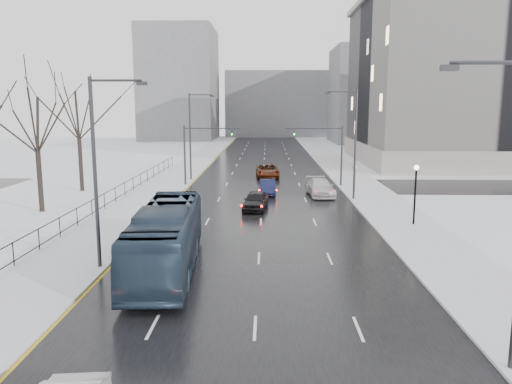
# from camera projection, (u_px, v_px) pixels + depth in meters

# --- Properties ---
(road) EXTENTS (16.00, 150.00, 0.04)m
(road) POSITION_uv_depth(u_px,v_px,m) (264.00, 172.00, 65.68)
(road) COLOR black
(road) RESTS_ON ground
(cross_road) EXTENTS (130.00, 10.00, 0.04)m
(cross_road) POSITION_uv_depth(u_px,v_px,m) (263.00, 186.00, 53.85)
(cross_road) COLOR black
(cross_road) RESTS_ON ground
(sidewalk_left) EXTENTS (5.00, 150.00, 0.16)m
(sidewalk_left) POSITION_uv_depth(u_px,v_px,m) (184.00, 171.00, 65.90)
(sidewalk_left) COLOR silver
(sidewalk_left) RESTS_ON ground
(sidewalk_right) EXTENTS (5.00, 150.00, 0.16)m
(sidewalk_right) POSITION_uv_depth(u_px,v_px,m) (344.00, 171.00, 65.43)
(sidewalk_right) COLOR silver
(sidewalk_right) RESTS_ON ground
(park_strip) EXTENTS (14.00, 150.00, 0.12)m
(park_strip) POSITION_uv_depth(u_px,v_px,m) (113.00, 171.00, 66.11)
(park_strip) COLOR white
(park_strip) RESTS_ON ground
(tree_park_d) EXTENTS (8.75, 8.75, 12.50)m
(tree_park_d) POSITION_uv_depth(u_px,v_px,m) (42.00, 213.00, 40.46)
(tree_park_d) COLOR black
(tree_park_d) RESTS_ON ground
(tree_park_e) EXTENTS (9.45, 9.45, 13.50)m
(tree_park_e) POSITION_uv_depth(u_px,v_px,m) (82.00, 192.00, 50.32)
(tree_park_e) COLOR black
(tree_park_e) RESTS_ON ground
(iron_fence) EXTENTS (0.06, 70.00, 1.30)m
(iron_fence) POSITION_uv_depth(u_px,v_px,m) (82.00, 212.00, 36.25)
(iron_fence) COLOR black
(iron_fence) RESTS_ON sidewalk_left
(streetlight_r_mid) EXTENTS (2.95, 0.25, 10.00)m
(streetlight_r_mid) POSITION_uv_depth(u_px,v_px,m) (353.00, 139.00, 44.84)
(streetlight_r_mid) COLOR #2D2D33
(streetlight_r_mid) RESTS_ON ground
(streetlight_l_near) EXTENTS (2.95, 0.25, 10.00)m
(streetlight_l_near) POSITION_uv_depth(u_px,v_px,m) (99.00, 164.00, 25.50)
(streetlight_l_near) COLOR #2D2D33
(streetlight_l_near) RESTS_ON ground
(streetlight_l_far) EXTENTS (2.95, 0.25, 10.00)m
(streetlight_l_far) POSITION_uv_depth(u_px,v_px,m) (192.00, 132.00, 57.02)
(streetlight_l_far) COLOR #2D2D33
(streetlight_l_far) RESTS_ON ground
(lamppost_r_mid) EXTENTS (0.36, 0.36, 4.28)m
(lamppost_r_mid) POSITION_uv_depth(u_px,v_px,m) (416.00, 186.00, 35.38)
(lamppost_r_mid) COLOR black
(lamppost_r_mid) RESTS_ON sidewalk_right
(mast_signal_right) EXTENTS (6.10, 0.33, 6.50)m
(mast_signal_right) POSITION_uv_depth(u_px,v_px,m) (332.00, 148.00, 53.00)
(mast_signal_right) COLOR #2D2D33
(mast_signal_right) RESTS_ON ground
(mast_signal_left) EXTENTS (6.10, 0.33, 6.50)m
(mast_signal_left) POSITION_uv_depth(u_px,v_px,m) (195.00, 148.00, 53.32)
(mast_signal_left) COLOR #2D2D33
(mast_signal_left) RESTS_ON ground
(no_uturn_sign) EXTENTS (0.60, 0.06, 2.70)m
(no_uturn_sign) POSITION_uv_depth(u_px,v_px,m) (355.00, 170.00, 49.32)
(no_uturn_sign) COLOR #2D2D33
(no_uturn_sign) RESTS_ON sidewalk_right
(civic_building) EXTENTS (41.00, 31.00, 24.80)m
(civic_building) POSITION_uv_depth(u_px,v_px,m) (497.00, 88.00, 74.82)
(civic_building) COLOR gray
(civic_building) RESTS_ON ground
(bldg_far_right) EXTENTS (24.00, 20.00, 22.00)m
(bldg_far_right) POSITION_uv_depth(u_px,v_px,m) (384.00, 95.00, 117.38)
(bldg_far_right) COLOR slate
(bldg_far_right) RESTS_ON ground
(bldg_far_left) EXTENTS (18.00, 22.00, 28.00)m
(bldg_far_left) POSITION_uv_depth(u_px,v_px,m) (180.00, 84.00, 127.81)
(bldg_far_left) COLOR slate
(bldg_far_left) RESTS_ON ground
(bldg_far_center) EXTENTS (30.00, 18.00, 18.00)m
(bldg_far_center) POSITION_uv_depth(u_px,v_px,m) (280.00, 104.00, 142.87)
(bldg_far_center) COLOR slate
(bldg_far_center) RESTS_ON ground
(bus) EXTENTS (3.70, 12.41, 3.41)m
(bus) POSITION_uv_depth(u_px,v_px,m) (166.00, 238.00, 25.96)
(bus) COLOR #26364A
(bus) RESTS_ON road
(sedan_center_near) EXTENTS (2.35, 4.71, 1.54)m
(sedan_center_near) POSITION_uv_depth(u_px,v_px,m) (256.00, 201.00, 41.30)
(sedan_center_near) COLOR black
(sedan_center_near) RESTS_ON road
(sedan_right_near) EXTENTS (1.59, 4.36, 1.43)m
(sedan_right_near) POSITION_uv_depth(u_px,v_px,m) (268.00, 187.00, 48.51)
(sedan_right_near) COLOR #131639
(sedan_right_near) RESTS_ON road
(sedan_right_cross) EXTENTS (2.95, 5.91, 1.61)m
(sedan_right_cross) POSITION_uv_depth(u_px,v_px,m) (267.00, 171.00, 60.01)
(sedan_right_cross) COLOR #401A0B
(sedan_right_cross) RESTS_ON road
(sedan_right_far) EXTENTS (2.72, 5.74, 1.62)m
(sedan_right_far) POSITION_uv_depth(u_px,v_px,m) (320.00, 187.00, 47.79)
(sedan_right_far) COLOR silver
(sedan_right_far) RESTS_ON road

